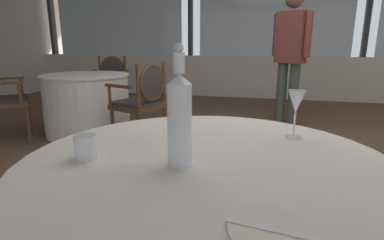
{
  "coord_description": "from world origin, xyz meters",
  "views": [
    {
      "loc": [
        -0.03,
        -2.57,
        1.1
      ],
      "look_at": [
        -0.29,
        -1.5,
        0.82
      ],
      "focal_mm": 28.56,
      "sensor_mm": 36.0,
      "label": 1
    }
  ],
  "objects_px": {
    "dining_chair_1_0": "(111,80)",
    "water_bottle": "(180,117)",
    "dining_chair_1_2": "(143,98)",
    "water_tumbler": "(85,147)",
    "diner_person_0": "(290,51)",
    "side_plate": "(271,232)",
    "wine_glass": "(296,103)"
  },
  "relations": [
    {
      "from": "side_plate",
      "to": "water_bottle",
      "type": "xyz_separation_m",
      "value": [
        -0.28,
        0.3,
        0.15
      ]
    },
    {
      "from": "side_plate",
      "to": "dining_chair_1_0",
      "type": "height_order",
      "value": "dining_chair_1_0"
    },
    {
      "from": "side_plate",
      "to": "dining_chair_1_0",
      "type": "distance_m",
      "value": 4.38
    },
    {
      "from": "dining_chair_1_0",
      "to": "water_bottle",
      "type": "bearing_deg",
      "value": 21.26
    },
    {
      "from": "side_plate",
      "to": "water_tumbler",
      "type": "height_order",
      "value": "water_tumbler"
    },
    {
      "from": "water_tumbler",
      "to": "dining_chair_1_2",
      "type": "height_order",
      "value": "dining_chair_1_2"
    },
    {
      "from": "water_tumbler",
      "to": "dining_chair_1_2",
      "type": "bearing_deg",
      "value": 108.33
    },
    {
      "from": "dining_chair_1_0",
      "to": "dining_chair_1_2",
      "type": "distance_m",
      "value": 1.64
    },
    {
      "from": "diner_person_0",
      "to": "water_bottle",
      "type": "bearing_deg",
      "value": -154.84
    },
    {
      "from": "water_tumbler",
      "to": "dining_chair_1_2",
      "type": "relative_size",
      "value": 0.09
    },
    {
      "from": "water_bottle",
      "to": "dining_chair_1_2",
      "type": "relative_size",
      "value": 0.41
    },
    {
      "from": "side_plate",
      "to": "water_tumbler",
      "type": "bearing_deg",
      "value": 154.76
    },
    {
      "from": "wine_glass",
      "to": "dining_chair_1_2",
      "type": "distance_m",
      "value": 2.27
    },
    {
      "from": "side_plate",
      "to": "water_bottle",
      "type": "bearing_deg",
      "value": 132.3
    },
    {
      "from": "side_plate",
      "to": "diner_person_0",
      "type": "distance_m",
      "value": 3.68
    },
    {
      "from": "wine_glass",
      "to": "dining_chair_1_0",
      "type": "bearing_deg",
      "value": 129.31
    },
    {
      "from": "water_tumbler",
      "to": "dining_chair_1_0",
      "type": "bearing_deg",
      "value": 117.59
    },
    {
      "from": "side_plate",
      "to": "diner_person_0",
      "type": "relative_size",
      "value": 0.1
    },
    {
      "from": "water_bottle",
      "to": "water_tumbler",
      "type": "xyz_separation_m",
      "value": [
        -0.31,
        -0.03,
        -0.11
      ]
    },
    {
      "from": "dining_chair_1_2",
      "to": "side_plate",
      "type": "bearing_deg",
      "value": 137.66
    },
    {
      "from": "side_plate",
      "to": "water_bottle",
      "type": "distance_m",
      "value": 0.44
    },
    {
      "from": "water_bottle",
      "to": "dining_chair_1_2",
      "type": "height_order",
      "value": "water_bottle"
    },
    {
      "from": "side_plate",
      "to": "wine_glass",
      "type": "xyz_separation_m",
      "value": [
        0.09,
        0.68,
        0.13
      ]
    },
    {
      "from": "water_bottle",
      "to": "side_plate",
      "type": "bearing_deg",
      "value": -47.7
    },
    {
      "from": "dining_chair_1_0",
      "to": "diner_person_0",
      "type": "relative_size",
      "value": 0.53
    },
    {
      "from": "wine_glass",
      "to": "dining_chair_1_2",
      "type": "xyz_separation_m",
      "value": [
        -1.39,
        1.76,
        -0.34
      ]
    },
    {
      "from": "dining_chair_1_2",
      "to": "diner_person_0",
      "type": "distance_m",
      "value": 2.02
    },
    {
      "from": "water_tumbler",
      "to": "water_bottle",
      "type": "bearing_deg",
      "value": 4.63
    },
    {
      "from": "water_bottle",
      "to": "diner_person_0",
      "type": "height_order",
      "value": "diner_person_0"
    },
    {
      "from": "dining_chair_1_0",
      "to": "diner_person_0",
      "type": "height_order",
      "value": "diner_person_0"
    },
    {
      "from": "water_bottle",
      "to": "water_tumbler",
      "type": "bearing_deg",
      "value": -175.37
    },
    {
      "from": "side_plate",
      "to": "wine_glass",
      "type": "relative_size",
      "value": 0.93
    }
  ]
}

